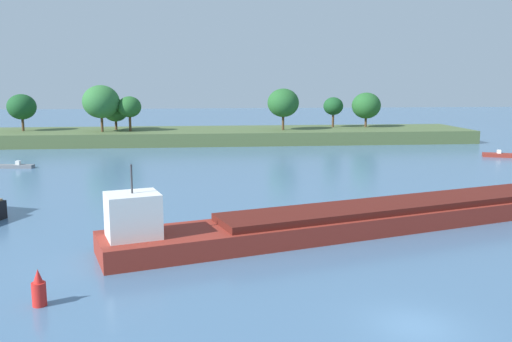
% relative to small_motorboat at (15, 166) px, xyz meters
% --- Properties ---
extents(ground_plane, '(400.00, 400.00, 0.00)m').
position_rel_small_motorboat_xyz_m(ground_plane, '(33.35, -49.00, -0.25)').
color(ground_plane, '#476B8E').
extents(treeline_island, '(90.55, 16.37, 10.32)m').
position_rel_small_motorboat_xyz_m(treeline_island, '(26.52, 27.67, 2.03)').
color(treeline_island, '#4C6038').
rests_on(treeline_island, ground).
extents(small_motorboat, '(4.84, 1.64, 0.93)m').
position_rel_small_motorboat_xyz_m(small_motorboat, '(0.00, 0.00, 0.00)').
color(small_motorboat, slate).
rests_on(small_motorboat, ground).
extents(cargo_barge, '(42.81, 17.46, 5.99)m').
position_rel_small_motorboat_xyz_m(cargo_barge, '(37.37, -32.43, 0.73)').
color(cargo_barge, maroon).
rests_on(cargo_barge, ground).
extents(fishing_skiff, '(5.45, 3.50, 1.03)m').
position_rel_small_motorboat_xyz_m(fishing_skiff, '(67.61, 3.40, 0.04)').
color(fishing_skiff, maroon).
rests_on(fishing_skiff, ground).
extents(channel_buoy_red, '(0.70, 0.70, 1.90)m').
position_rel_small_motorboat_xyz_m(channel_buoy_red, '(15.69, -44.85, 0.57)').
color(channel_buoy_red, red).
rests_on(channel_buoy_red, ground).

